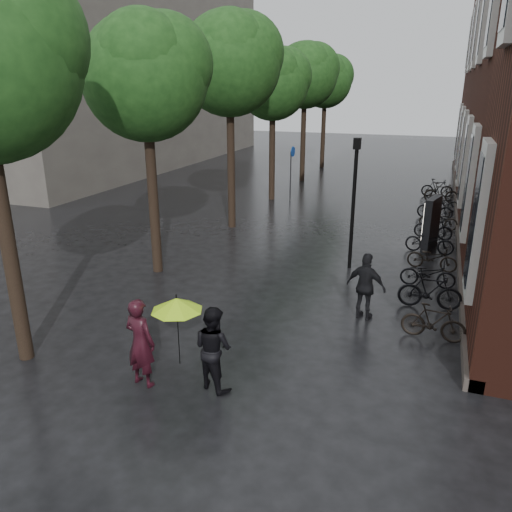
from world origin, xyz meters
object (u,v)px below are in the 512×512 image
at_px(person_burgundy, 140,342).
at_px(person_black, 213,348).
at_px(parked_bicycles, 435,228).
at_px(lamp_post, 354,191).
at_px(ad_lightbox, 431,223).
at_px(pedestrian_walking, 366,287).

distance_m(person_burgundy, person_black, 1.50).
height_order(person_burgundy, parked_bicycles, person_burgundy).
bearing_deg(lamp_post, person_black, -99.56).
relative_size(person_burgundy, parked_bicycles, 0.11).
height_order(ad_lightbox, lamp_post, lamp_post).
relative_size(parked_bicycles, ad_lightbox, 9.13).
xyz_separation_m(pedestrian_walking, ad_lightbox, (1.42, 6.98, 0.08)).
height_order(pedestrian_walking, lamp_post, lamp_post).
distance_m(pedestrian_walking, parked_bicycles, 8.49).
bearing_deg(parked_bicycles, ad_lightbox, -97.62).
bearing_deg(ad_lightbox, person_burgundy, -99.96).
bearing_deg(ad_lightbox, lamp_post, -113.68).
bearing_deg(person_black, ad_lightbox, -87.60).
height_order(parked_bicycles, lamp_post, lamp_post).
bearing_deg(lamp_post, parked_bicycles, 59.50).
height_order(parked_bicycles, ad_lightbox, ad_lightbox).
bearing_deg(lamp_post, pedestrian_walking, -74.42).
bearing_deg(lamp_post, person_burgundy, -108.22).
distance_m(person_burgundy, lamp_post, 9.14).
relative_size(person_burgundy, ad_lightbox, 0.97).
xyz_separation_m(pedestrian_walking, lamp_post, (-1.06, 3.81, 1.74)).
height_order(pedestrian_walking, parked_bicycles, pedestrian_walking).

